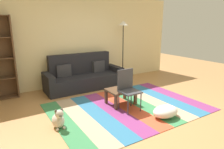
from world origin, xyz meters
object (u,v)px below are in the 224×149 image
tv_remote (122,88)px  couch (84,77)px  pouf (165,111)px  standing_lamp (123,31)px  folding_chair (128,86)px  coffee_table (121,92)px  dog (58,120)px

tv_remote → couch: bearing=87.0°
pouf → standing_lamp: standing_lamp is taller
folding_chair → standing_lamp: bearing=95.8°
standing_lamp → folding_chair: bearing=-122.2°
couch → coffee_table: bearing=-82.2°
couch → dog: bearing=-125.2°
pouf → tv_remote: bearing=106.4°
couch → tv_remote: bearing=-79.7°
pouf → folding_chair: size_ratio=0.62×
couch → dog: size_ratio=5.69×
dog → folding_chair: bearing=-0.1°
pouf → dog: size_ratio=1.41×
couch → folding_chair: bearing=-84.6°
pouf → tv_remote: tv_remote is taller
pouf → couch: bearing=102.9°
pouf → folding_chair: 0.94m
couch → standing_lamp: size_ratio=1.16×
couch → standing_lamp: bearing=2.8°
coffee_table → folding_chair: bearing=-97.0°
coffee_table → pouf: coffee_table is taller
pouf → dog: bearing=159.7°
standing_lamp → folding_chair: (-1.27, -2.01, -1.09)m
couch → dog: couch is taller
dog → coffee_table: bearing=11.2°
standing_lamp → couch: bearing=-177.2°
couch → coffee_table: (0.22, -1.62, -0.03)m
couch → coffee_table: couch is taller
standing_lamp → tv_remote: (-1.16, -1.65, -1.24)m
coffee_table → standing_lamp: 2.47m
coffee_table → standing_lamp: (1.23, 1.69, 1.32)m
pouf → folding_chair: bearing=120.3°
couch → standing_lamp: standing_lamp is taller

